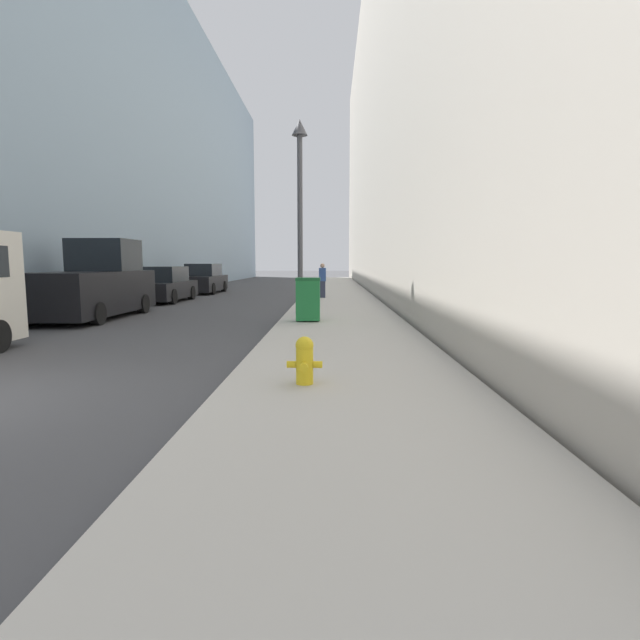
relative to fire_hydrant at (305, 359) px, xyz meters
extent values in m
cube|color=#B7B2A8|center=(0.63, 17.18, -0.40)|extent=(3.45, 60.00, 0.15)
cube|color=#849EB2|center=(-15.07, 25.18, 8.81)|extent=(12.00, 60.00, 18.57)
cube|color=beige|center=(8.45, 25.18, 9.96)|extent=(12.00, 60.00, 20.86)
cylinder|color=yellow|center=(0.00, 0.01, -0.09)|extent=(0.22, 0.22, 0.47)
sphere|color=yellow|center=(0.00, 0.01, 0.18)|extent=(0.24, 0.24, 0.24)
cylinder|color=yellow|center=(0.00, 0.01, 0.25)|extent=(0.06, 0.06, 0.05)
cylinder|color=yellow|center=(0.00, -0.17, -0.07)|extent=(0.11, 0.12, 0.11)
cylinder|color=yellow|center=(-0.17, 0.01, -0.07)|extent=(0.12, 0.09, 0.09)
cylinder|color=yellow|center=(0.17, 0.01, -0.07)|extent=(0.12, 0.09, 0.09)
cube|color=#1E7538|center=(-0.29, 7.05, 0.24)|extent=(0.63, 0.58, 1.06)
cube|color=#16572A|center=(-0.29, 7.05, 0.81)|extent=(0.65, 0.60, 0.08)
cylinder|color=black|center=(-0.56, 7.30, -0.25)|extent=(0.05, 0.16, 0.16)
cylinder|color=black|center=(-0.02, 7.30, -0.25)|extent=(0.05, 0.16, 0.16)
cylinder|color=#4C4C51|center=(-0.62, 9.08, -0.20)|extent=(0.30, 0.30, 0.25)
cylinder|color=#4C4C51|center=(-0.62, 9.08, 2.36)|extent=(0.16, 0.16, 5.37)
cone|color=#4C4C51|center=(-0.62, 9.08, 5.27)|extent=(0.47, 0.47, 0.47)
cube|color=black|center=(-7.04, 8.85, 0.34)|extent=(1.97, 5.41, 1.27)
cube|color=black|center=(-7.04, 9.80, 1.49)|extent=(1.81, 1.73, 1.03)
cylinder|color=black|center=(-7.95, 10.53, -0.15)|extent=(0.24, 0.64, 0.64)
cylinder|color=black|center=(-6.12, 10.53, -0.15)|extent=(0.24, 0.64, 0.64)
cylinder|color=black|center=(-7.95, 7.17, -0.15)|extent=(0.24, 0.64, 0.64)
cylinder|color=black|center=(-6.12, 7.17, -0.15)|extent=(0.24, 0.64, 0.64)
cube|color=black|center=(-7.06, 15.49, 0.05)|extent=(1.75, 4.64, 0.72)
cube|color=#1E2328|center=(-7.06, 15.49, 0.74)|extent=(1.54, 2.41, 0.67)
cylinder|color=black|center=(-7.86, 16.88, -0.15)|extent=(0.24, 0.64, 0.64)
cylinder|color=black|center=(-6.25, 16.88, -0.15)|extent=(0.24, 0.64, 0.64)
cylinder|color=black|center=(-7.86, 14.09, -0.15)|extent=(0.24, 0.64, 0.64)
cylinder|color=black|center=(-6.25, 14.09, -0.15)|extent=(0.24, 0.64, 0.64)
cube|color=black|center=(-6.90, 21.80, 0.10)|extent=(1.73, 4.78, 0.82)
cube|color=#1E2328|center=(-6.90, 21.80, 0.85)|extent=(1.53, 2.48, 0.68)
cylinder|color=black|center=(-7.70, 23.23, -0.15)|extent=(0.24, 0.64, 0.64)
cylinder|color=black|center=(-6.11, 23.23, -0.15)|extent=(0.24, 0.64, 0.64)
cylinder|color=black|center=(-7.70, 20.37, -0.15)|extent=(0.24, 0.64, 0.64)
cylinder|color=black|center=(-6.11, 20.37, -0.15)|extent=(0.24, 0.64, 0.64)
cube|color=#2D3347|center=(-0.07, 16.15, 0.05)|extent=(0.26, 0.19, 0.75)
cube|color=#2D4C8C|center=(-0.07, 16.15, 0.72)|extent=(0.31, 0.19, 0.59)
sphere|color=tan|center=(-0.07, 16.15, 1.11)|extent=(0.20, 0.20, 0.20)
camera|label=1|loc=(0.35, -6.36, 1.25)|focal=28.00mm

